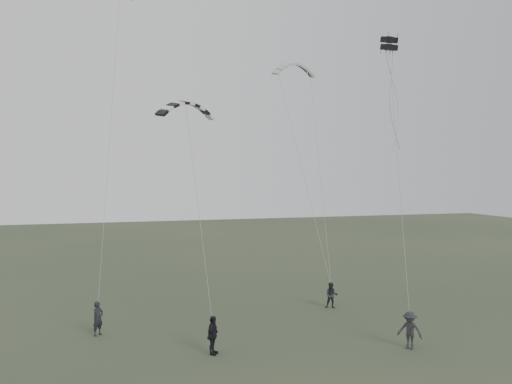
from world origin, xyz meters
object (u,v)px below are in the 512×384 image
object	(u,v)px
flyer_right	(332,295)
kite_striped	(186,103)
flyer_center	(213,335)
flyer_far	(410,330)
kite_box	(389,44)
flyer_left	(98,318)
kite_pale_large	(295,64)

from	to	relation	value
flyer_right	kite_striped	world-z (taller)	kite_striped
flyer_center	flyer_far	size ratio (longest dim) A/B	1.00
flyer_right	kite_box	world-z (taller)	kite_box
flyer_left	kite_striped	xyz separation A→B (m)	(4.83, 0.39, 11.64)
flyer_left	flyer_far	distance (m)	16.06
flyer_left	flyer_far	world-z (taller)	flyer_far
flyer_left	flyer_center	size ratio (longest dim) A/B	0.99
flyer_left	flyer_center	distance (m)	6.93
flyer_far	kite_pale_large	bearing A→B (deg)	136.79
flyer_far	kite_striped	size ratio (longest dim) A/B	0.54
kite_pale_large	kite_box	xyz separation A→B (m)	(1.61, -11.39, -1.12)
flyer_right	flyer_center	world-z (taller)	flyer_center
kite_pale_large	kite_striped	bearing A→B (deg)	-142.09
kite_pale_large	kite_striped	size ratio (longest dim) A/B	1.06
flyer_left	flyer_right	world-z (taller)	flyer_left
flyer_far	kite_pale_large	world-z (taller)	kite_pale_large
flyer_right	kite_box	xyz separation A→B (m)	(2.39, -2.65, 15.46)
kite_box	flyer_far	bearing A→B (deg)	-121.96
kite_box	kite_pale_large	bearing A→B (deg)	86.12
flyer_right	kite_pale_large	distance (m)	18.76
flyer_center	flyer_far	xyz separation A→B (m)	(9.41, -2.01, 0.00)
flyer_far	kite_striped	xyz separation A→B (m)	(-9.86, 6.90, 11.63)
flyer_right	flyer_far	xyz separation A→B (m)	(0.47, -7.92, 0.10)
flyer_far	kite_striped	distance (m)	16.73
flyer_right	kite_pale_large	world-z (taller)	kite_pale_large
flyer_left	kite_striped	world-z (taller)	kite_striped
flyer_far	flyer_left	bearing A→B (deg)	-156.02
flyer_left	kite_box	xyz separation A→B (m)	(16.61, -1.23, 15.38)
kite_box	kite_striped	bearing A→B (deg)	160.22
kite_striped	kite_box	bearing A→B (deg)	-28.02
flyer_center	kite_pale_large	size ratio (longest dim) A/B	0.51
kite_pale_large	flyer_far	bearing A→B (deg)	-97.01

